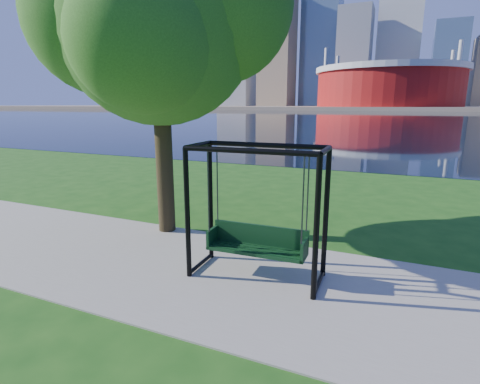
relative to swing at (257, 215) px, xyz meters
The scene contains 8 objects.
ground 1.23m from the swing, 129.00° to the left, with size 900.00×900.00×0.00m, color #1E5114.
path 1.22m from the swing, 129.96° to the right, with size 120.00×4.00×0.03m, color #9E937F.
river 102.26m from the swing, 90.12° to the left, with size 900.00×180.00×0.02m, color black.
far_bank 306.25m from the swing, 90.04° to the left, with size 900.00×228.00×2.00m, color #937F60.
stadium 235.84m from the swing, 92.48° to the left, with size 83.00×83.00×32.00m.
skyline 321.56m from the swing, 90.80° to the left, with size 392.00×66.00×96.50m.
swing is the anchor object (origin of this frame).
park_tree 5.17m from the swing, 153.26° to the left, with size 5.85×5.28×7.26m.
Camera 1 is at (2.54, -6.30, 3.14)m, focal length 28.00 mm.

